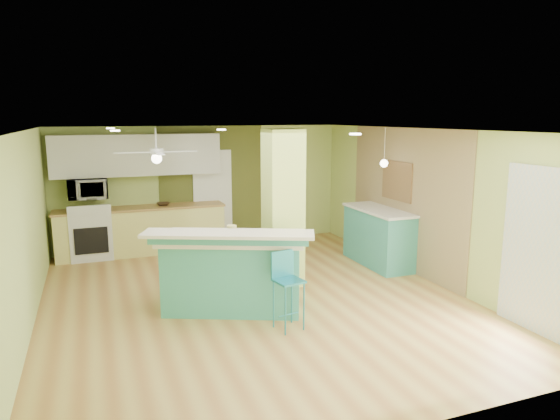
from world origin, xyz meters
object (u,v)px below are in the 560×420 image
(fruit_bowl, at_px, (163,204))
(canister, at_px, (232,231))
(side_counter, at_px, (379,236))
(bar_stool, at_px, (286,277))
(peninsula, at_px, (233,270))

(fruit_bowl, bearing_deg, canister, -81.88)
(side_counter, bearing_deg, bar_stool, -142.60)
(peninsula, relative_size, canister, 15.36)
(side_counter, bearing_deg, canister, -160.41)
(peninsula, relative_size, side_counter, 1.49)
(peninsula, distance_m, fruit_bowl, 3.46)
(bar_stool, relative_size, canister, 6.42)
(peninsula, distance_m, canister, 0.57)
(side_counter, distance_m, canister, 3.33)
(fruit_bowl, distance_m, canister, 3.42)
(side_counter, bearing_deg, fruit_bowl, 147.35)
(canister, bearing_deg, peninsula, -72.46)
(canister, bearing_deg, side_counter, 19.59)
(peninsula, bearing_deg, canister, 130.85)
(fruit_bowl, xyz_separation_m, canister, (0.48, -3.38, 0.15))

